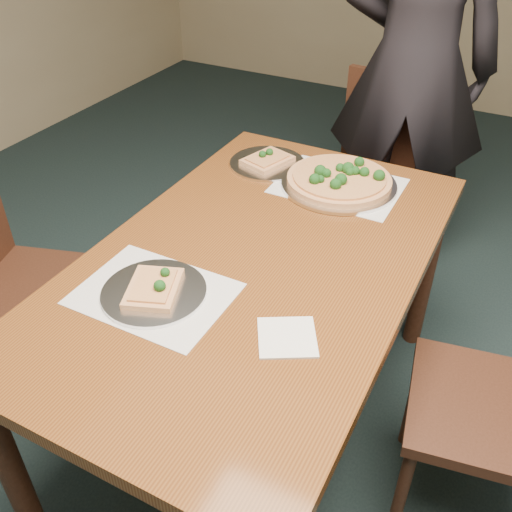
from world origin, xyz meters
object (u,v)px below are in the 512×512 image
at_px(chair_far, 372,166).
at_px(dining_table, 256,281).
at_px(diner, 414,66).
at_px(chair_left, 7,272).
at_px(pizza_pan, 339,180).
at_px(slice_plate_far, 267,162).
at_px(slice_plate_near, 154,290).

bearing_deg(chair_far, dining_table, -82.67).
bearing_deg(dining_table, diner, 85.90).
height_order(chair_left, pizza_pan, chair_left).
relative_size(diner, pizza_pan, 4.77).
xyz_separation_m(diner, slice_plate_far, (-0.32, -0.73, -0.19)).
xyz_separation_m(chair_far, slice_plate_far, (-0.23, -0.63, 0.25)).
height_order(diner, slice_plate_far, diner).
height_order(chair_far, diner, diner).
distance_m(dining_table, chair_left, 0.91).
xyz_separation_m(dining_table, slice_plate_far, (-0.23, 0.53, 0.10)).
distance_m(diner, pizza_pan, 0.78).
xyz_separation_m(dining_table, pizza_pan, (0.06, 0.50, 0.12)).
xyz_separation_m(chair_far, pizza_pan, (0.07, -0.66, 0.26)).
bearing_deg(slice_plate_far, chair_left, -131.32).
relative_size(pizza_pan, slice_plate_near, 1.43).
height_order(chair_far, slice_plate_near, chair_far).
height_order(chair_left, slice_plate_near, chair_left).
height_order(chair_far, pizza_pan, chair_far).
distance_m(dining_table, chair_far, 1.16).
height_order(chair_far, slice_plate_far, chair_far).
relative_size(chair_far, pizza_pan, 2.27).
height_order(diner, slice_plate_near, diner).
bearing_deg(diner, dining_table, 75.96).
bearing_deg(pizza_pan, diner, 88.06).
bearing_deg(chair_left, dining_table, -94.78).
relative_size(diner, slice_plate_far, 6.83).
relative_size(dining_table, slice_plate_far, 5.36).
relative_size(dining_table, slice_plate_near, 5.36).
bearing_deg(slice_plate_far, chair_far, 69.96).
height_order(diner, pizza_pan, diner).
bearing_deg(chair_left, pizza_pan, -70.96).
xyz_separation_m(slice_plate_near, slice_plate_far, (-0.07, 0.81, -0.00)).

